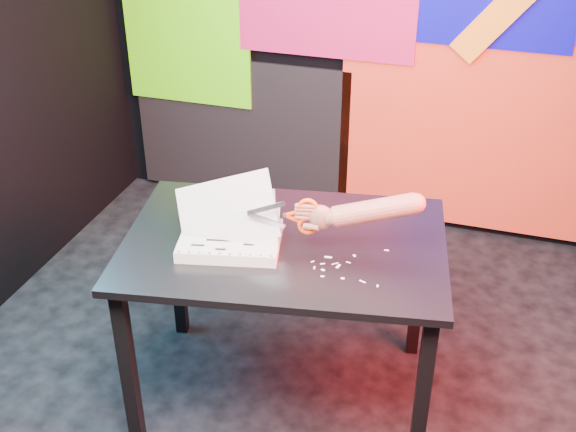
% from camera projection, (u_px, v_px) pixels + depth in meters
% --- Properties ---
extents(room, '(3.01, 3.01, 2.71)m').
position_uv_depth(room, '(288.00, 80.00, 2.38)').
color(room, black).
rests_on(room, ground).
extents(backdrop, '(2.88, 0.05, 2.08)m').
position_uv_depth(backdrop, '(383.00, 61.00, 3.76)').
color(backdrop, red).
rests_on(backdrop, ground).
extents(work_table, '(1.29, 0.97, 0.75)m').
position_uv_depth(work_table, '(285.00, 261.00, 2.69)').
color(work_table, black).
rests_on(work_table, ground).
extents(printout_stack, '(0.43, 0.34, 0.27)m').
position_uv_depth(printout_stack, '(230.00, 239.00, 2.60)').
color(printout_stack, white).
rests_on(printout_stack, work_table).
extents(scissors, '(0.25, 0.06, 0.14)m').
position_uv_depth(scissors, '(303.00, 216.00, 2.51)').
color(scissors, silver).
rests_on(scissors, printout_stack).
extents(hand_forearm, '(0.43, 0.13, 0.16)m').
position_uv_depth(hand_forearm, '(365.00, 211.00, 2.48)').
color(hand_forearm, '#A55E4E').
rests_on(hand_forearm, work_table).
extents(paper_clippings, '(0.26, 0.23, 0.00)m').
position_uv_depth(paper_clippings, '(340.00, 266.00, 2.50)').
color(paper_clippings, silver).
rests_on(paper_clippings, work_table).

